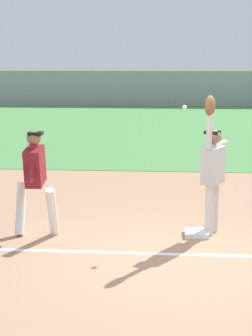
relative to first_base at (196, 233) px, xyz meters
The scene contains 10 objects.
ground_plane 1.18m from the first_base, 108.58° to the right, with size 78.95×78.95×0.00m, color tan.
outfield_grass 14.82m from the first_base, 91.45° to the left, with size 46.96×19.61×0.01m, color #4C8C47.
first_base is the anchor object (origin of this frame).
fielder 1.11m from the first_base, 28.14° to the left, with size 0.49×0.85×2.28m.
runner 2.77m from the first_base, behind, with size 0.72×0.84×1.72m.
baseball 2.06m from the first_base, 121.04° to the left, with size 0.07×0.07×0.07m, color white.
outfield_fence 24.65m from the first_base, 90.88° to the left, with size 47.04×0.08×2.13m.
parked_car_tan 29.52m from the first_base, 106.97° to the left, with size 4.58×2.48×1.25m.
parked_car_red 28.60m from the first_base, 96.41° to the left, with size 4.54×2.39×1.25m.
parked_car_white 27.92m from the first_base, 86.45° to the left, with size 4.54×2.39×1.25m.
Camera 1 is at (-0.13, -7.31, 2.83)m, focal length 57.42 mm.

